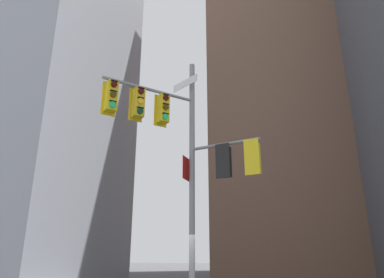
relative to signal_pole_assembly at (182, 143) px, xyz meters
The scene contains 3 objects.
building_tower_left 20.82m from the signal_pole_assembly, 145.56° to the left, with size 12.40×12.40×29.11m, color #9399A3.
building_mid_block 29.25m from the signal_pole_assembly, 81.31° to the left, with size 14.21×14.21×36.19m, color brown.
signal_pole_assembly is the anchor object (origin of this frame).
Camera 1 is at (2.91, -11.16, 1.95)m, focal length 32.29 mm.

